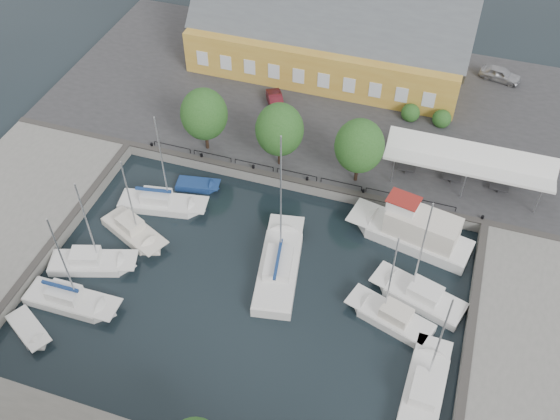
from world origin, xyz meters
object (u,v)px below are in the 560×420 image
at_px(warehouse, 323,38).
at_px(center_sailboat, 279,268).
at_px(west_boat_c, 92,264).
at_px(launch_nw, 197,186).
at_px(trawler, 414,233).
at_px(west_boat_a, 161,205).
at_px(tent_canopy, 469,160).
at_px(east_boat_b, 391,319).
at_px(car_silver, 501,74).
at_px(east_boat_c, 423,392).
at_px(launch_sw, 29,330).
at_px(car_red, 276,102).
at_px(west_boat_b, 134,233).
at_px(west_boat_d, 71,301).
at_px(east_boat_a, 420,297).

bearing_deg(warehouse, center_sailboat, -81.39).
relative_size(west_boat_c, launch_nw, 2.34).
distance_m(trawler, west_boat_a, 21.44).
relative_size(tent_canopy, west_boat_c, 1.47).
bearing_deg(east_boat_b, center_sailboat, 168.44).
xyz_separation_m(tent_canopy, east_boat_b, (-3.22, -15.35, -3.42)).
xyz_separation_m(car_silver, trawler, (-4.81, -24.33, -0.70)).
bearing_deg(tent_canopy, trawler, -113.02).
distance_m(east_boat_c, launch_sw, 28.04).
distance_m(car_silver, launch_nw, 33.96).
bearing_deg(car_silver, launch_nw, 147.31).
distance_m(car_red, east_boat_b, 26.12).
bearing_deg(tent_canopy, west_boat_a, -157.80).
bearing_deg(west_boat_a, trawler, 7.43).
distance_m(tent_canopy, east_boat_b, 16.06).
height_order(east_boat_c, launch_sw, east_boat_c).
relative_size(trawler, launch_sw, 2.37).
distance_m(center_sailboat, west_boat_b, 12.56).
xyz_separation_m(center_sailboat, west_boat_b, (-12.56, -0.09, -0.10)).
distance_m(west_boat_b, west_boat_c, 4.33).
xyz_separation_m(west_boat_c, launch_sw, (-1.22, -6.75, -0.17)).
relative_size(center_sailboat, east_boat_c, 1.31).
xyz_separation_m(tent_canopy, west_boat_b, (-25.01, -13.55, -3.42)).
bearing_deg(center_sailboat, west_boat_d, -150.56).
bearing_deg(center_sailboat, warehouse, 98.61).
relative_size(tent_canopy, launch_nw, 3.45).
bearing_deg(trawler, west_boat_a, -172.57).
bearing_deg(launch_nw, west_boat_d, -105.00).
height_order(warehouse, east_boat_b, warehouse).
bearing_deg(east_boat_b, west_boat_a, 165.50).
xyz_separation_m(center_sailboat, west_boat_a, (-11.82, 3.56, -0.09)).
bearing_deg(west_boat_b, warehouse, 72.93).
xyz_separation_m(warehouse, west_boat_d, (-9.66, -35.11, -4.16)).
relative_size(car_silver, west_boat_b, 0.47).
height_order(west_boat_c, launch_sw, west_boat_c).
bearing_deg(car_silver, east_boat_b, -176.10).
xyz_separation_m(car_red, west_boat_a, (-5.29, -15.32, -1.37)).
bearing_deg(west_boat_d, car_red, 74.76).
bearing_deg(west_boat_c, launch_nw, 68.54).
height_order(warehouse, trawler, warehouse).
height_order(car_red, center_sailboat, center_sailboat).
relative_size(east_boat_a, west_boat_b, 1.16).
bearing_deg(car_red, launch_nw, -134.10).
relative_size(west_boat_c, west_boat_d, 0.95).
bearing_deg(east_boat_a, car_silver, 83.63).
height_order(warehouse, car_red, warehouse).
bearing_deg(east_boat_a, east_boat_b, -122.81).
bearing_deg(west_boat_a, car_silver, 46.12).
height_order(car_red, west_boat_d, west_boat_d).
bearing_deg(west_boat_c, trawler, 23.85).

